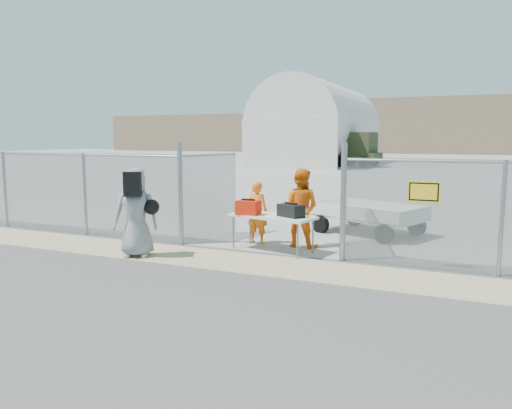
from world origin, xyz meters
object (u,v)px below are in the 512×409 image
at_px(security_worker_right, 300,208).
at_px(utility_trailer, 368,218).
at_px(visitor, 136,213).
at_px(folding_table, 272,233).
at_px(security_worker_left, 257,213).

xyz_separation_m(security_worker_right, utility_trailer, (1.17, 2.24, -0.50)).
bearing_deg(visitor, folding_table, 8.49).
bearing_deg(security_worker_left, utility_trailer, -130.37).
distance_m(security_worker_left, utility_trailer, 3.27).
bearing_deg(security_worker_left, security_worker_right, -171.12).
bearing_deg(folding_table, utility_trailer, 73.75).
distance_m(folding_table, visitor, 3.09).
xyz_separation_m(folding_table, utility_trailer, (1.60, 2.97, 0.02)).
bearing_deg(security_worker_right, visitor, 43.28).
bearing_deg(visitor, security_worker_right, 13.98).
xyz_separation_m(visitor, utility_trailer, (4.11, 4.67, -0.53)).
bearing_deg(utility_trailer, folding_table, -95.99).
bearing_deg(folding_table, visitor, -133.99).
height_order(folding_table, utility_trailer, utility_trailer).
relative_size(security_worker_left, visitor, 0.79).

